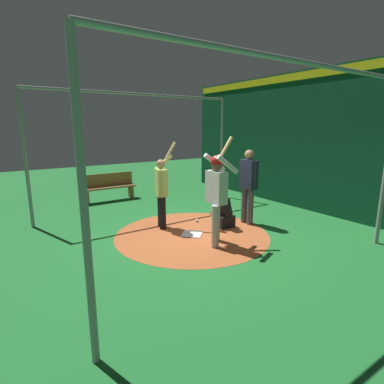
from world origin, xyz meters
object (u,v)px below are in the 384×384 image
(visitor, at_px, (162,189))
(baseball_0, at_px, (197,220))
(bench, at_px, (109,186))
(home_plate, at_px, (192,234))
(batter, at_px, (217,191))
(umpire, at_px, (248,183))
(catcher, at_px, (222,212))

(visitor, xyz_separation_m, baseball_0, (-0.91, 0.11, -0.88))
(visitor, bearing_deg, bench, -71.29)
(bench, xyz_separation_m, baseball_0, (-1.05, 3.42, -0.40))
(home_plate, bearing_deg, bench, -83.56)
(bench, bearing_deg, home_plate, 96.44)
(batter, distance_m, bench, 4.86)
(batter, relative_size, umpire, 1.19)
(batter, height_order, bench, batter)
(home_plate, xyz_separation_m, visitor, (0.32, -0.76, 0.91))
(home_plate, height_order, baseball_0, baseball_0)
(umpire, distance_m, baseball_0, 1.55)
(batter, height_order, catcher, batter)
(umpire, relative_size, visitor, 0.90)
(home_plate, relative_size, visitor, 0.21)
(home_plate, height_order, visitor, visitor)
(batter, relative_size, visitor, 1.07)
(umpire, xyz_separation_m, bench, (2.00, -4.17, -0.56))
(visitor, xyz_separation_m, bench, (0.14, -3.31, -0.48))
(umpire, relative_size, baseball_0, 24.07)
(home_plate, xyz_separation_m, umpire, (-1.54, 0.09, 0.99))
(batter, xyz_separation_m, catcher, (-0.76, -0.73, -0.73))
(catcher, height_order, visitor, visitor)
(baseball_0, bearing_deg, home_plate, 48.29)
(batter, relative_size, bench, 1.27)
(baseball_0, bearing_deg, batter, 70.72)
(visitor, bearing_deg, baseball_0, -170.41)
(home_plate, xyz_separation_m, baseball_0, (-0.59, -0.66, 0.03))
(catcher, bearing_deg, bench, -71.77)
(catcher, bearing_deg, umpire, 169.59)
(home_plate, distance_m, visitor, 1.23)
(catcher, distance_m, baseball_0, 0.76)
(catcher, distance_m, umpire, 0.94)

